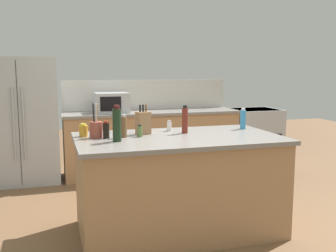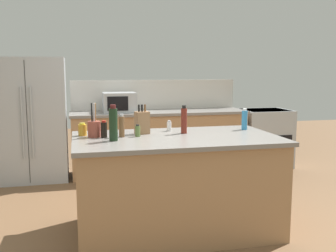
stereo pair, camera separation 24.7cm
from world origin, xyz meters
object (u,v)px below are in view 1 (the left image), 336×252
range_oven (254,136)px  spice_jar_oregano (140,131)px  microwave (112,103)px  soy_sauce_bottle (106,130)px  wine_bottle (117,124)px  dish_soap_bottle (243,119)px  knife_block (143,123)px  utensil_crock (96,129)px  pepper_grinder (124,127)px  refrigerator (21,120)px  vinegar_bottle (185,120)px  honey_jar (83,131)px  salt_shaker (169,126)px

range_oven → spice_jar_oregano: spice_jar_oregano is taller
microwave → soy_sauce_bottle: 2.14m
wine_bottle → dish_soap_bottle: size_ratio=1.44×
knife_block → dish_soap_bottle: size_ratio=1.30×
utensil_crock → pepper_grinder: (0.25, -0.06, 0.02)m
refrigerator → range_oven: 3.62m
refrigerator → knife_block: size_ratio=5.97×
vinegar_bottle → wine_bottle: bearing=-160.9°
pepper_grinder → dish_soap_bottle: bearing=6.7°
soy_sauce_bottle → honey_jar: bearing=140.4°
range_oven → spice_jar_oregano: bearing=-138.6°
refrigerator → utensil_crock: refrigerator is taller
spice_jar_oregano → soy_sauce_bottle: bearing=177.9°
soy_sauce_bottle → dish_soap_bottle: 1.48m
range_oven → knife_block: knife_block is taller
utensil_crock → soy_sauce_bottle: size_ratio=1.99×
wine_bottle → dish_soap_bottle: (1.40, 0.34, -0.05)m
honey_jar → soy_sauce_bottle: (0.19, -0.16, 0.02)m
knife_block → soy_sauce_bottle: bearing=-174.0°
vinegar_bottle → wine_bottle: (-0.72, -0.25, 0.02)m
refrigerator → soy_sauce_bottle: refrigerator is taller
range_oven → pepper_grinder: pepper_grinder is taller
vinegar_bottle → spice_jar_oregano: (-0.48, -0.08, -0.08)m
knife_block → spice_jar_oregano: (-0.07, -0.15, -0.06)m
wine_bottle → dish_soap_bottle: wine_bottle is taller
soy_sauce_bottle → wine_bottle: bearing=-68.7°
microwave → dish_soap_bottle: (1.10, -1.95, -0.04)m
vinegar_bottle → dish_soap_bottle: bearing=7.2°
honey_jar → microwave: bearing=73.8°
vinegar_bottle → soy_sauce_bottle: vinegar_bottle is taller
microwave → dish_soap_bottle: 2.24m
honey_jar → soy_sauce_bottle: soy_sauce_bottle is taller
pepper_grinder → salt_shaker: bearing=25.2°
microwave → knife_block: size_ratio=1.64×
knife_block → spice_jar_oregano: size_ratio=2.50×
refrigerator → knife_block: bearing=-57.9°
salt_shaker → wine_bottle: bearing=-145.1°
refrigerator → honey_jar: size_ratio=14.14×
spice_jar_oregano → refrigerator: bearing=119.0°
utensil_crock → wine_bottle: bearing=-56.4°
refrigerator → dish_soap_bottle: (2.36, -2.00, 0.18)m
microwave → wine_bottle: bearing=-97.5°
dish_soap_bottle → pepper_grinder: size_ratio=1.03×
refrigerator → salt_shaker: bearing=-50.7°
spice_jar_oregano → salt_shaker: size_ratio=1.05×
knife_block → wine_bottle: bearing=-147.9°
range_oven → soy_sauce_bottle: soy_sauce_bottle is taller
refrigerator → utensil_crock: bearing=-69.1°
refrigerator → honey_jar: bearing=-70.8°
dish_soap_bottle → honey_jar: bearing=179.7°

